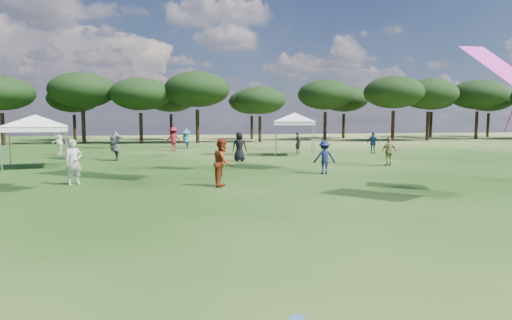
{
  "coord_description": "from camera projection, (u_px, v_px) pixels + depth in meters",
  "views": [
    {
      "loc": [
        -1.27,
        -1.69,
        2.45
      ],
      "look_at": [
        0.04,
        3.8,
        1.92
      ],
      "focal_mm": 30.0,
      "sensor_mm": 36.0,
      "label": 1
    }
  ],
  "objects": [
    {
      "name": "tree_line",
      "position": [
        187.0,
        94.0,
        48.12
      ],
      "size": [
        108.78,
        17.63,
        7.77
      ],
      "color": "black",
      "rests_on": "ground"
    },
    {
      "name": "tent_left",
      "position": [
        35.0,
        117.0,
        21.62
      ],
      "size": [
        5.91,
        5.91,
        3.03
      ],
      "rotation": [
        0.0,
        0.0,
        0.16
      ],
      "color": "gray",
      "rests_on": "ground"
    },
    {
      "name": "tent_right",
      "position": [
        295.0,
        114.0,
        29.4
      ],
      "size": [
        5.29,
        5.29,
        3.26
      ],
      "rotation": [
        0.0,
        0.0,
        -0.31
      ],
      "color": "gray",
      "rests_on": "ground"
    },
    {
      "name": "festival_crowd",
      "position": [
        137.0,
        146.0,
        26.23
      ],
      "size": [
        29.83,
        23.18,
        1.9
      ],
      "color": "maroon",
      "rests_on": "ground"
    }
  ]
}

